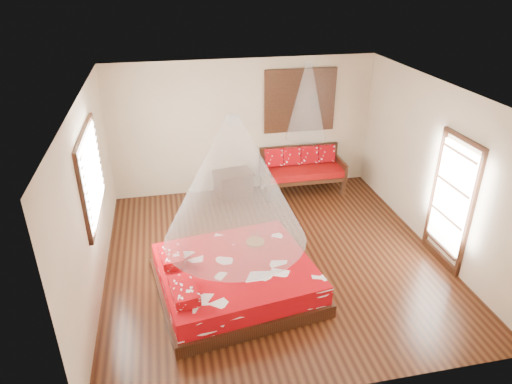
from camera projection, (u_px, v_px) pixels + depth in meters
room at (275, 183)px, 7.08m from camera, size 5.54×5.54×2.84m
bed at (235, 278)px, 6.79m from camera, size 2.54×2.36×0.65m
daybed at (302, 168)px, 9.77m from camera, size 1.75×0.78×0.94m
storage_chest at (233, 183)px, 9.68m from camera, size 0.87×0.72×0.53m
shutter_panel at (300, 101)px, 9.45m from camera, size 1.52×0.06×1.32m
window_left at (92, 174)px, 6.63m from camera, size 0.10×1.74×1.34m
glazed_door at (451, 202)px, 7.19m from camera, size 0.08×1.02×2.16m
wine_tray at (255, 239)px, 7.17m from camera, size 0.29×0.29×0.23m
mosquito_net_main at (234, 181)px, 6.08m from camera, size 2.01×2.01×1.80m
mosquito_net_daybed at (307, 102)px, 8.99m from camera, size 0.81×0.81×1.50m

